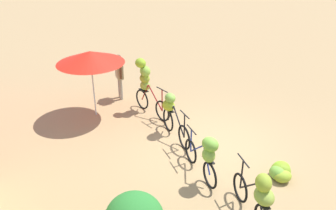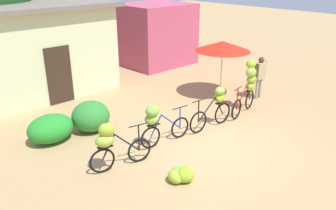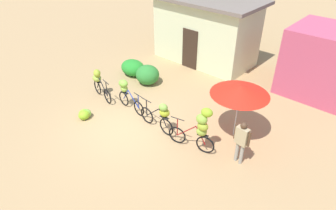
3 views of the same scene
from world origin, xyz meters
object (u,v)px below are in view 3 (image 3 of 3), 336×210
at_px(market_umbrella, 240,90).
at_px(bicycle_near_pile, 127,92).
at_px(building_low, 206,30).
at_px(bicycle_center_loaded, 160,115).
at_px(bicycle_by_shop, 200,127).
at_px(banana_pile_on_ground, 85,114).
at_px(shop_pink, 327,63).
at_px(bicycle_leftmost, 99,81).
at_px(person_vendor, 242,139).

height_order(market_umbrella, bicycle_near_pile, market_umbrella).
xyz_separation_m(building_low, bicycle_center_loaded, (2.50, -6.19, -0.98)).
distance_m(bicycle_near_pile, bicycle_by_shop, 3.77).
relative_size(market_umbrella, bicycle_near_pile, 1.27).
bearing_deg(bicycle_center_loaded, banana_pile_on_ground, -153.71).
relative_size(shop_pink, bicycle_leftmost, 2.06).
bearing_deg(building_low, person_vendor, -46.43).
bearing_deg(market_umbrella, person_vendor, -53.38).
relative_size(bicycle_leftmost, bicycle_center_loaded, 0.92).
xyz_separation_m(market_umbrella, bicycle_by_shop, (-0.45, -1.51, -0.88)).
distance_m(shop_pink, person_vendor, 6.27).
distance_m(bicycle_leftmost, bicycle_center_loaded, 3.63).
xyz_separation_m(building_low, banana_pile_on_ground, (-0.26, -7.55, -1.50)).
height_order(bicycle_center_loaded, person_vendor, person_vendor).
relative_size(shop_pink, bicycle_by_shop, 1.88).
height_order(bicycle_leftmost, bicycle_near_pile, bicycle_leftmost).
bearing_deg(bicycle_center_loaded, bicycle_by_shop, 1.08).
distance_m(bicycle_by_shop, banana_pile_on_ground, 4.73).
xyz_separation_m(shop_pink, person_vendor, (-0.43, -6.24, -0.50)).
bearing_deg(bicycle_by_shop, bicycle_center_loaded, -178.92).
bearing_deg(shop_pink, bicycle_center_loaded, -116.91).
height_order(market_umbrella, banana_pile_on_ground, market_umbrella).
height_order(market_umbrella, bicycle_center_loaded, market_umbrella).
bearing_deg(bicycle_near_pile, bicycle_by_shop, -3.21).
bearing_deg(person_vendor, market_umbrella, 126.62).
height_order(building_low, bicycle_near_pile, building_low).
bearing_deg(bicycle_center_loaded, shop_pink, 63.09).
xyz_separation_m(shop_pink, bicycle_near_pile, (-5.46, -6.44, -0.72)).
relative_size(shop_pink, person_vendor, 2.08).
xyz_separation_m(bicycle_leftmost, bicycle_by_shop, (5.32, -0.04, 0.27)).
relative_size(shop_pink, banana_pile_on_ground, 4.89).
bearing_deg(market_umbrella, banana_pile_on_ground, -149.29).
bearing_deg(bicycle_by_shop, building_low, 124.24).
relative_size(bicycle_center_loaded, person_vendor, 1.10).
relative_size(bicycle_by_shop, banana_pile_on_ground, 2.61).
relative_size(bicycle_leftmost, bicycle_by_shop, 0.91).
distance_m(market_umbrella, banana_pile_on_ground, 5.95).
height_order(shop_pink, person_vendor, shop_pink).
xyz_separation_m(bicycle_near_pile, bicycle_by_shop, (3.76, -0.21, 0.27)).
relative_size(shop_pink, bicycle_center_loaded, 1.89).
bearing_deg(building_low, shop_pink, 4.80).
height_order(shop_pink, bicycle_center_loaded, shop_pink).
distance_m(market_umbrella, bicycle_near_pile, 4.56).
xyz_separation_m(bicycle_leftmost, bicycle_near_pile, (1.56, 0.17, -0.00)).
xyz_separation_m(market_umbrella, banana_pile_on_ground, (-4.90, -2.91, -1.71)).
distance_m(bicycle_by_shop, person_vendor, 1.34).
bearing_deg(shop_pink, market_umbrella, -103.71).
bearing_deg(banana_pile_on_ground, bicycle_leftmost, 121.28).
distance_m(shop_pink, bicycle_near_pile, 8.47).
height_order(building_low, person_vendor, building_low).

